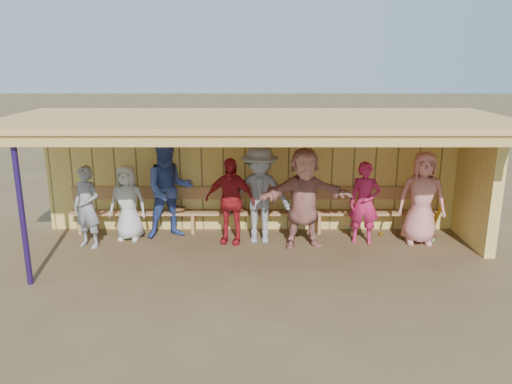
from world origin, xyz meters
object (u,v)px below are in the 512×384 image
(player_e, at_px, (260,195))
(player_f, at_px, (304,198))
(player_d, at_px, (230,201))
(player_h, at_px, (422,198))
(player_a, at_px, (87,207))
(bench, at_px, (256,207))
(player_c, at_px, (169,189))
(player_b, at_px, (128,203))
(player_g, at_px, (364,203))

(player_e, relative_size, player_f, 1.00)
(player_d, relative_size, player_h, 0.93)
(player_a, height_order, bench, player_a)
(player_c, height_order, player_e, player_c)
(player_b, height_order, player_e, player_e)
(player_b, height_order, player_c, player_c)
(player_b, distance_m, player_h, 5.70)
(player_b, height_order, player_h, player_h)
(player_g, bearing_deg, player_f, -158.13)
(player_a, distance_m, player_h, 6.36)
(player_c, distance_m, bench, 1.80)
(player_b, xyz_separation_m, player_h, (5.69, -0.20, 0.15))
(player_c, relative_size, player_e, 1.03)
(player_f, height_order, player_h, player_f)
(player_b, distance_m, player_c, 0.84)
(player_f, relative_size, player_g, 1.20)
(player_g, bearing_deg, player_b, -170.71)
(player_e, height_order, player_f, player_f)
(player_a, xyz_separation_m, player_f, (4.08, 0.02, 0.17))
(player_h, bearing_deg, player_d, -171.20)
(player_d, relative_size, player_e, 0.88)
(player_a, height_order, player_g, player_g)
(player_e, relative_size, player_h, 1.06)
(player_c, bearing_deg, bench, -7.30)
(player_d, xyz_separation_m, player_g, (2.58, 0.01, -0.04))
(player_a, relative_size, player_h, 0.87)
(player_a, distance_m, player_f, 4.08)
(player_d, relative_size, bench, 0.22)
(player_a, xyz_separation_m, player_b, (0.66, 0.41, -0.03))
(player_c, bearing_deg, player_b, 172.85)
(player_a, bearing_deg, player_b, 56.10)
(player_a, relative_size, player_b, 1.05)
(player_g, bearing_deg, player_e, -169.62)
(player_g, relative_size, player_h, 0.89)
(player_c, xyz_separation_m, player_e, (1.79, -0.28, -0.03))
(bench, bearing_deg, player_b, -169.87)
(player_b, relative_size, player_h, 0.83)
(player_c, bearing_deg, player_a, -176.57)
(player_e, xyz_separation_m, player_g, (2.02, -0.04, -0.15))
(player_f, distance_m, player_g, 1.21)
(player_c, xyz_separation_m, player_f, (2.62, -0.54, -0.03))
(player_c, xyz_separation_m, bench, (1.72, 0.31, -0.45))
(bench, bearing_deg, player_c, -169.91)
(player_a, distance_m, bench, 3.30)
(player_g, bearing_deg, player_d, -168.32)
(player_d, bearing_deg, player_b, -173.34)
(player_c, height_order, player_f, player_c)
(player_d, height_order, player_g, player_d)
(player_f, bearing_deg, player_a, 172.31)
(player_g, relative_size, bench, 0.21)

